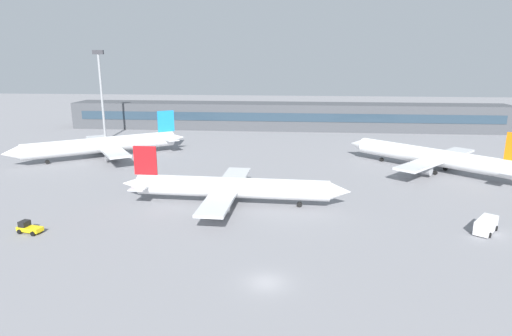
{
  "coord_description": "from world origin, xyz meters",
  "views": [
    {
      "loc": [
        2.71,
        -44.28,
        24.77
      ],
      "look_at": [
        -4.66,
        40.0,
        3.0
      ],
      "focal_mm": 30.59,
      "sensor_mm": 36.0,
      "label": 1
    }
  ],
  "objects_px": {
    "baggage_tug_yellow": "(29,228)",
    "airplane_mid": "(432,157)",
    "floodlight_tower_west": "(101,89)",
    "service_van_white": "(486,225)",
    "airplane_far": "(101,145)",
    "airplane_near": "(233,188)"
  },
  "relations": [
    {
      "from": "airplane_mid",
      "to": "airplane_far",
      "type": "relative_size",
      "value": 0.9
    },
    {
      "from": "airplane_near",
      "to": "airplane_far",
      "type": "relative_size",
      "value": 1.06
    },
    {
      "from": "service_van_white",
      "to": "airplane_far",
      "type": "bearing_deg",
      "value": 151.53
    },
    {
      "from": "airplane_far",
      "to": "baggage_tug_yellow",
      "type": "height_order",
      "value": "airplane_far"
    },
    {
      "from": "airplane_mid",
      "to": "baggage_tug_yellow",
      "type": "bearing_deg",
      "value": -148.9
    },
    {
      "from": "baggage_tug_yellow",
      "to": "floodlight_tower_west",
      "type": "distance_m",
      "value": 74.04
    },
    {
      "from": "airplane_near",
      "to": "airplane_far",
      "type": "bearing_deg",
      "value": 139.68
    },
    {
      "from": "floodlight_tower_west",
      "to": "service_van_white",
      "type": "bearing_deg",
      "value": -37.11
    },
    {
      "from": "airplane_near",
      "to": "baggage_tug_yellow",
      "type": "xyz_separation_m",
      "value": [
        -27.76,
        -14.99,
        -2.2
      ]
    },
    {
      "from": "baggage_tug_yellow",
      "to": "airplane_mid",
      "type": "bearing_deg",
      "value": 31.1
    },
    {
      "from": "baggage_tug_yellow",
      "to": "airplane_far",
      "type": "bearing_deg",
      "value": 101.9
    },
    {
      "from": "airplane_far",
      "to": "baggage_tug_yellow",
      "type": "relative_size",
      "value": 9.79
    },
    {
      "from": "baggage_tug_yellow",
      "to": "floodlight_tower_west",
      "type": "bearing_deg",
      "value": 105.2
    },
    {
      "from": "airplane_near",
      "to": "service_van_white",
      "type": "bearing_deg",
      "value": -13.43
    },
    {
      "from": "airplane_near",
      "to": "baggage_tug_yellow",
      "type": "distance_m",
      "value": 31.62
    },
    {
      "from": "airplane_far",
      "to": "airplane_near",
      "type": "bearing_deg",
      "value": -40.32
    },
    {
      "from": "airplane_mid",
      "to": "airplane_far",
      "type": "bearing_deg",
      "value": 175.8
    },
    {
      "from": "airplane_far",
      "to": "baggage_tug_yellow",
      "type": "distance_m",
      "value": 48.04
    },
    {
      "from": "airplane_near",
      "to": "airplane_mid",
      "type": "distance_m",
      "value": 48.28
    },
    {
      "from": "airplane_near",
      "to": "airplane_far",
      "type": "height_order",
      "value": "airplane_far"
    },
    {
      "from": "floodlight_tower_west",
      "to": "airplane_far",
      "type": "bearing_deg",
      "value": -68.42
    },
    {
      "from": "airplane_mid",
      "to": "service_van_white",
      "type": "xyz_separation_m",
      "value": [
        -2.53,
        -35.29,
        -2.1
      ]
    }
  ]
}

